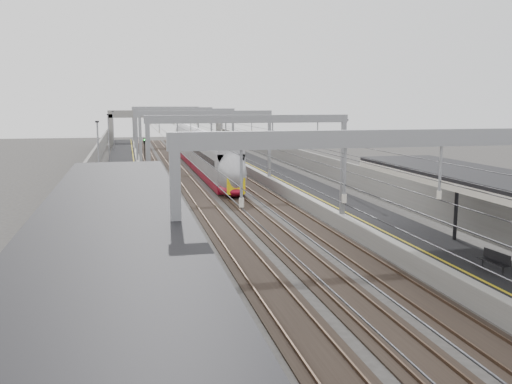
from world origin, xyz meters
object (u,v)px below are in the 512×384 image
overbridge (166,118)px  bench (495,259)px  train (203,155)px  signal_green (145,146)px

overbridge → bench: bearing=-84.9°
train → bench: 48.28m
train → overbridge: bearing=92.0°
train → bench: train is taller
overbridge → signal_green: bearing=-99.0°
train → signal_green: size_ratio=13.37×
signal_green → bench: bearing=-77.2°
overbridge → bench: overbridge is taller
train → signal_green: train is taller
bench → train: bearing=98.0°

